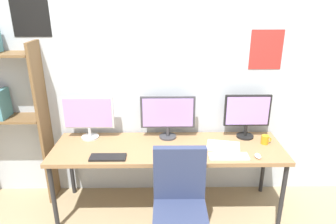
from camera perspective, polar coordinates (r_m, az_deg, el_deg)
The scene contains 11 objects.
wall_back at distance 3.21m, azimuth -0.09°, elevation 5.85°, with size 4.69×0.11×2.60m.
desk at distance 3.05m, azimuth 0.01°, elevation -7.39°, with size 2.29×0.68×0.74m.
office_chair at distance 2.68m, azimuth 2.22°, elevation -19.28°, with size 0.52×0.52×0.99m.
monitor_left at distance 3.21m, azimuth -14.92°, elevation -0.59°, with size 0.53×0.18×0.46m.
monitor_center at distance 3.11m, azimuth -0.04°, elevation -0.51°, with size 0.56×0.18×0.46m.
monitor_right at distance 3.22m, azimuth 14.77°, elevation -0.29°, with size 0.48×0.18×0.47m.
keyboard_left at distance 2.86m, azimuth -11.33°, elevation -8.43°, with size 0.33×0.13×0.02m, color black.
keyboard_right at distance 2.88m, azimuth 11.42°, elevation -8.28°, with size 0.37×0.13×0.02m, color silver.
computer_mouse at distance 2.94m, azimuth 16.68°, elevation -7.98°, with size 0.06×0.10×0.03m, color silver.
laptop_closed at distance 3.05m, azimuth 10.43°, elevation -6.42°, with size 0.32×0.22×0.02m, color silver.
coffee_mug at distance 3.21m, azimuth 17.93°, elevation -5.01°, with size 0.11×0.08×0.09m.
Camera 1 is at (-0.04, -2.09, 2.12)m, focal length 32.14 mm.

